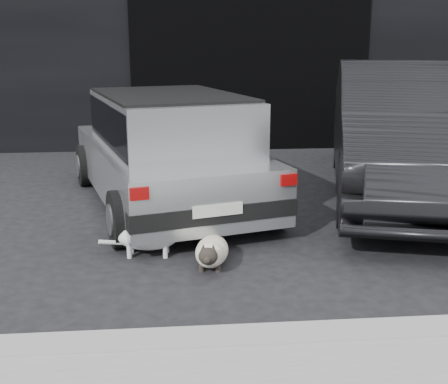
{
  "coord_description": "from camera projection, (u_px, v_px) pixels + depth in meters",
  "views": [
    {
      "loc": [
        -0.3,
        -5.61,
        1.82
      ],
      "look_at": [
        0.14,
        -0.67,
        0.49
      ],
      "focal_mm": 45.0,
      "sensor_mm": 36.0,
      "label": 1
    }
  ],
  "objects": [
    {
      "name": "cat_siamese",
      "position": [
        211.0,
        252.0,
        4.65
      ],
      "size": [
        0.37,
        0.81,
        0.28
      ],
      "rotation": [
        0.0,
        0.0,
        2.96
      ],
      "color": "beige",
      "rests_on": "ground"
    },
    {
      "name": "ground",
      "position": [
        205.0,
        220.0,
        5.89
      ],
      "size": [
        80.0,
        80.0,
        0.0
      ],
      "primitive_type": "plane",
      "color": "black",
      "rests_on": "ground"
    },
    {
      "name": "garage_opening",
      "position": [
        250.0,
        73.0,
        9.48
      ],
      "size": [
        4.0,
        0.1,
        2.6
      ],
      "primitive_type": "cube",
      "color": "black",
      "rests_on": "ground"
    },
    {
      "name": "silver_hatchback",
      "position": [
        167.0,
        145.0,
        6.26
      ],
      "size": [
        2.43,
        3.76,
        1.28
      ],
      "rotation": [
        0.0,
        0.0,
        0.27
      ],
      "color": "#A8ABAD",
      "rests_on": "ground"
    },
    {
      "name": "second_car",
      "position": [
        409.0,
        130.0,
        6.66
      ],
      "size": [
        2.89,
        5.11,
        1.59
      ],
      "primitive_type": "imported",
      "rotation": [
        0.0,
        0.0,
        -0.26
      ],
      "color": "black",
      "rests_on": "ground"
    },
    {
      "name": "curb",
      "position": [
        391.0,
        336.0,
        3.46
      ],
      "size": [
        18.0,
        0.25,
        0.12
      ],
      "primitive_type": "cube",
      "color": "gray",
      "rests_on": "ground"
    },
    {
      "name": "building_facade",
      "position": [
        237.0,
        6.0,
        11.1
      ],
      "size": [
        34.0,
        4.0,
        5.0
      ],
      "primitive_type": "cube",
      "color": "black",
      "rests_on": "ground"
    },
    {
      "name": "cat_white",
      "position": [
        152.0,
        236.0,
        4.89
      ],
      "size": [
        0.79,
        0.31,
        0.37
      ],
      "rotation": [
        0.0,
        0.0,
        -1.65
      ],
      "color": "silver",
      "rests_on": "ground"
    }
  ]
}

